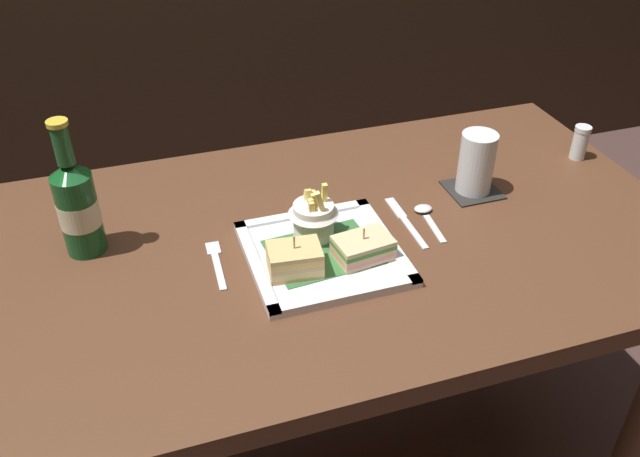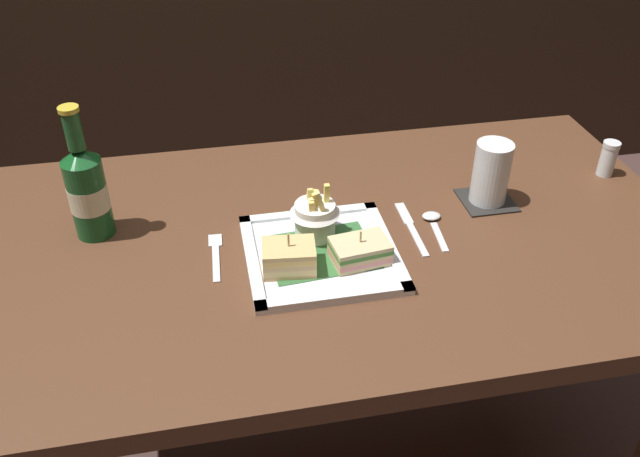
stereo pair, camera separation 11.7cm
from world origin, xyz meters
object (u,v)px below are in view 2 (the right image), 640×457
(square_plate, at_px, (321,254))
(water_glass, at_px, (491,175))
(sandwich_half_right, at_px, (360,251))
(spoon, at_px, (433,221))
(beer_bottle, at_px, (87,189))
(fork, at_px, (216,254))
(salt_shaker, at_px, (608,160))
(fries_cup, at_px, (315,214))
(sandwich_half_left, at_px, (289,257))
(knife, at_px, (411,226))
(dining_table, at_px, (319,294))

(square_plate, bearing_deg, water_glass, 17.76)
(sandwich_half_right, relative_size, water_glass, 0.84)
(spoon, bearing_deg, water_glass, 22.24)
(beer_bottle, relative_size, fork, 1.83)
(square_plate, distance_m, salt_shaker, 0.65)
(fries_cup, relative_size, beer_bottle, 0.43)
(sandwich_half_left, xyz_separation_m, knife, (0.24, 0.09, -0.03))
(knife, bearing_deg, water_glass, 17.72)
(spoon, distance_m, salt_shaker, 0.42)
(knife, bearing_deg, fork, -177.48)
(fries_cup, height_order, beer_bottle, beer_bottle)
(fork, xyz_separation_m, salt_shaker, (0.81, 0.12, 0.03))
(water_glass, xyz_separation_m, salt_shaker, (0.28, 0.05, -0.03))
(spoon, bearing_deg, beer_bottle, 171.59)
(square_plate, bearing_deg, salt_shaker, 14.44)
(fries_cup, bearing_deg, spoon, 2.36)
(salt_shaker, bearing_deg, beer_bottle, -179.36)
(water_glass, bearing_deg, sandwich_half_right, -153.29)
(knife, bearing_deg, beer_bottle, 170.65)
(fork, distance_m, spoon, 0.41)
(square_plate, xyz_separation_m, salt_shaker, (0.63, 0.16, 0.03))
(beer_bottle, bearing_deg, fries_cup, -14.47)
(sandwich_half_right, xyz_separation_m, fork, (-0.24, 0.08, -0.03))
(dining_table, height_order, salt_shaker, salt_shaker)
(dining_table, height_order, fork, fork)
(beer_bottle, xyz_separation_m, knife, (0.57, -0.09, -0.09))
(sandwich_half_right, xyz_separation_m, beer_bottle, (-0.45, 0.19, 0.06))
(fries_cup, bearing_deg, sandwich_half_right, -54.55)
(knife, bearing_deg, salt_shaker, 13.07)
(knife, relative_size, spoon, 1.43)
(sandwich_half_left, bearing_deg, salt_shaker, 15.85)
(fries_cup, distance_m, fork, 0.19)
(beer_bottle, bearing_deg, sandwich_half_left, -29.58)
(sandwich_half_right, distance_m, spoon, 0.19)
(sandwich_half_right, relative_size, fork, 0.75)
(fries_cup, xyz_separation_m, beer_bottle, (-0.39, 0.10, 0.04))
(dining_table, bearing_deg, knife, -0.08)
(square_plate, bearing_deg, spoon, 15.12)
(spoon, bearing_deg, fork, -177.34)
(dining_table, relative_size, salt_shaker, 18.60)
(square_plate, height_order, fries_cup, fries_cup)
(spoon, bearing_deg, knife, -176.25)
(dining_table, bearing_deg, water_glass, 9.04)
(fries_cup, height_order, salt_shaker, fries_cup)
(square_plate, distance_m, beer_bottle, 0.43)
(square_plate, relative_size, beer_bottle, 1.04)
(square_plate, bearing_deg, sandwich_half_right, -29.28)
(sandwich_half_left, bearing_deg, beer_bottle, 150.42)
(dining_table, height_order, sandwich_half_left, sandwich_half_left)
(square_plate, distance_m, fries_cup, 0.07)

